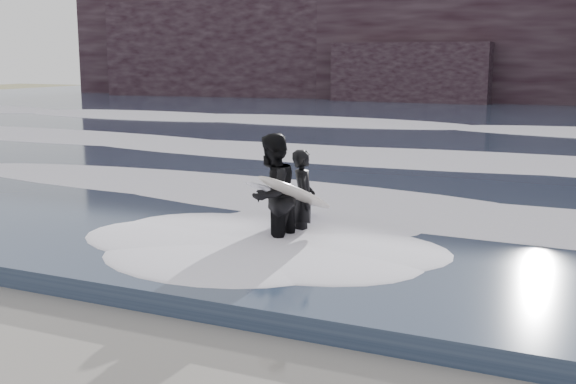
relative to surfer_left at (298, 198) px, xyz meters
name	(u,v)px	position (x,y,z in m)	size (l,w,h in m)	color
sea	(512,125)	(0.30, 22.27, -0.69)	(90.00, 52.00, 0.30)	#28364C
headland	(555,27)	(0.30, 39.27, 4.16)	(70.00, 9.00, 10.00)	black
foam_near	(360,201)	(0.30, 2.27, -0.44)	(60.00, 3.20, 0.20)	white
foam_mid	(444,155)	(0.30, 9.27, -0.42)	(60.00, 4.00, 0.24)	white
foam_far	(497,126)	(0.30, 18.27, -0.39)	(60.00, 4.80, 0.30)	white
surfer_left	(298,198)	(0.00, 0.00, 0.00)	(1.11, 2.16, 1.66)	black
surfer_right	(274,196)	(-0.09, -0.70, 0.16)	(1.23, 2.08, 1.98)	black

